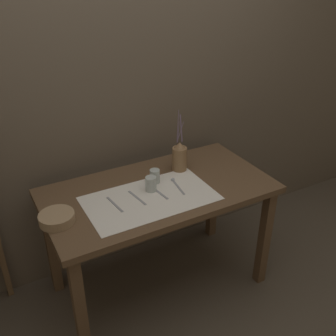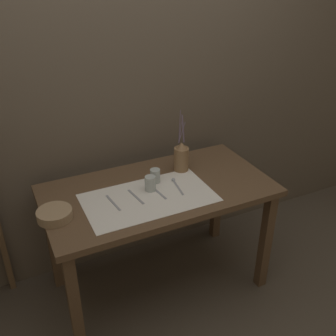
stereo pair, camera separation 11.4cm
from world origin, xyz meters
name	(u,v)px [view 2 (the right image)]	position (x,y,z in m)	size (l,w,h in m)	color
ground_plane	(160,283)	(0.00, 0.00, 0.00)	(12.00, 12.00, 0.00)	brown
stone_wall_back	(127,97)	(0.00, 0.47, 1.20)	(7.00, 0.06, 2.40)	brown
wooden_table	(158,202)	(0.00, 0.00, 0.67)	(1.37, 0.72, 0.77)	brown
linen_cloth	(149,198)	(-0.09, -0.08, 0.78)	(0.74, 0.42, 0.00)	white
pitcher_with_flowers	(181,157)	(0.22, 0.14, 0.87)	(0.09, 0.09, 0.41)	olive
wooden_bowl	(55,214)	(-0.62, -0.05, 0.80)	(0.19, 0.19, 0.05)	#9E7F5B
glass_tumbler_near	(150,183)	(-0.05, -0.01, 0.82)	(0.06, 0.06, 0.09)	#B7C1BC
glass_tumbler_far	(155,176)	(0.01, 0.07, 0.82)	(0.06, 0.06, 0.09)	#B7C1BC
fork_outer	(113,203)	(-0.30, -0.04, 0.78)	(0.03, 0.18, 0.00)	#939399
fork_inner	(136,197)	(-0.16, -0.04, 0.78)	(0.04, 0.18, 0.00)	#939399
knife_center	(158,192)	(-0.02, -0.05, 0.78)	(0.03, 0.18, 0.00)	#939399
spoon_outer	(175,183)	(0.11, 0.00, 0.78)	(0.04, 0.19, 0.02)	#939399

